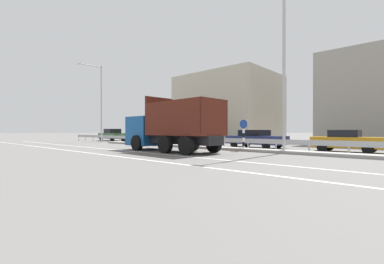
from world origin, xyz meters
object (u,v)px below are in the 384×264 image
at_px(median_road_sign, 244,135).
at_px(street_lamp_1, 283,65).
at_px(parked_car_0, 112,135).
at_px(parked_car_4, 255,139).
at_px(street_lamp_0, 100,99).
at_px(parked_car_5, 346,141).
at_px(parked_car_3, 202,138).
at_px(parked_car_1, 135,136).
at_px(dump_truck, 163,132).
at_px(parked_car_2, 162,136).

distance_m(median_road_sign, street_lamp_1, 4.99).
bearing_deg(parked_car_0, parked_car_4, -89.23).
bearing_deg(parked_car_4, street_lamp_1, 50.26).
relative_size(street_lamp_0, parked_car_5, 2.30).
bearing_deg(parked_car_5, parked_car_3, -90.94).
relative_size(street_lamp_1, parked_car_1, 2.41).
distance_m(dump_truck, parked_car_1, 14.41).
relative_size(median_road_sign, parked_car_1, 0.53).
height_order(parked_car_1, parked_car_4, parked_car_1).
bearing_deg(parked_car_5, parked_car_1, -90.71).
height_order(street_lamp_0, parked_car_4, street_lamp_0).
bearing_deg(parked_car_0, parked_car_3, -89.59).
bearing_deg(street_lamp_1, median_road_sign, 176.00).
distance_m(parked_car_2, parked_car_4, 11.02).
height_order(parked_car_2, parked_car_3, parked_car_2).
distance_m(street_lamp_1, parked_car_5, 6.27).
distance_m(street_lamp_0, parked_car_5, 25.06).
xyz_separation_m(dump_truck, parked_car_3, (-2.32, 6.82, -0.59)).
distance_m(street_lamp_1, parked_car_3, 10.86).
xyz_separation_m(parked_car_1, parked_car_3, (10.38, 0.05, -0.06)).
xyz_separation_m(median_road_sign, street_lamp_0, (-19.09, -0.10, 3.91)).
xyz_separation_m(street_lamp_1, parked_car_0, (-25.32, 3.76, -4.45)).
relative_size(dump_truck, parked_car_2, 1.81).
relative_size(street_lamp_0, parked_car_3, 2.18).
bearing_deg(street_lamp_0, parked_car_3, 15.08).
height_order(parked_car_0, parked_car_2, parked_car_0).
height_order(street_lamp_1, parked_car_0, street_lamp_1).
distance_m(street_lamp_0, parked_car_3, 13.81).
relative_size(parked_car_0, parked_car_5, 1.12).
relative_size(parked_car_2, parked_car_5, 1.08).
xyz_separation_m(street_lamp_0, parked_car_0, (-3.46, 3.66, -4.21)).
height_order(street_lamp_1, parked_car_1, street_lamp_1).
bearing_deg(parked_car_3, parked_car_5, -93.15).
xyz_separation_m(street_lamp_0, parked_car_1, (2.28, 3.36, -4.28)).
height_order(median_road_sign, parked_car_0, median_road_sign).
relative_size(dump_truck, parked_car_3, 1.85).
bearing_deg(parked_car_2, parked_car_3, 91.18).
xyz_separation_m(dump_truck, street_lamp_1, (6.88, 3.32, 3.98)).
relative_size(street_lamp_0, street_lamp_1, 0.93).
xyz_separation_m(street_lamp_1, parked_car_5, (2.60, 3.46, -4.53)).
distance_m(street_lamp_0, parked_car_1, 5.90).
bearing_deg(street_lamp_1, parked_car_5, 53.12).
xyz_separation_m(median_road_sign, street_lamp_1, (2.77, -0.19, 4.15)).
bearing_deg(parked_car_5, parked_car_2, -90.81).
bearing_deg(parked_car_0, median_road_sign, -97.68).
xyz_separation_m(street_lamp_1, parked_car_4, (-3.69, 3.56, -4.52)).
height_order(dump_truck, street_lamp_0, street_lamp_0).
relative_size(dump_truck, street_lamp_0, 0.85).
height_order(street_lamp_0, parked_car_0, street_lamp_0).
bearing_deg(median_road_sign, parked_car_0, 171.02).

